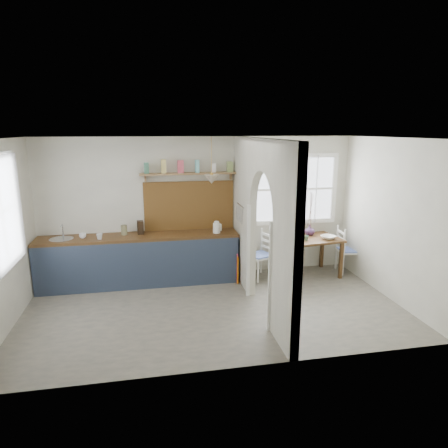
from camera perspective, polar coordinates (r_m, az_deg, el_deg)
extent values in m
cube|color=gray|center=(6.35, -1.34, -12.02)|extent=(5.80, 3.20, 0.01)
cube|color=beige|center=(5.73, -1.48, 12.16)|extent=(5.80, 3.20, 0.01)
cube|color=beige|center=(7.45, -3.44, 2.36)|extent=(5.80, 0.01, 2.60)
cube|color=beige|center=(4.40, 2.04, -5.49)|extent=(5.80, 0.01, 2.60)
cube|color=beige|center=(6.15, -29.12, -1.71)|extent=(0.01, 3.20, 2.60)
cube|color=beige|center=(6.98, 22.78, 0.57)|extent=(0.01, 3.20, 2.60)
cube|color=beige|center=(4.95, 8.94, -3.47)|extent=(0.12, 0.80, 2.60)
cube|color=beige|center=(7.00, 2.90, 1.64)|extent=(0.12, 1.20, 2.60)
cube|color=beige|center=(5.73, 5.85, 6.83)|extent=(0.12, 1.20, 1.05)
cube|color=brown|center=(7.20, -12.03, -1.79)|extent=(3.50, 0.60, 0.05)
cube|color=#313D4E|center=(7.06, -11.89, -5.91)|extent=(3.50, 0.03, 0.85)
cube|color=black|center=(7.37, -11.86, -5.06)|extent=(3.46, 0.45, 0.85)
cylinder|color=silver|center=(7.35, -22.22, -2.08)|extent=(0.40, 0.40, 0.02)
cube|color=brown|center=(7.40, -4.99, 2.64)|extent=(1.65, 0.03, 0.90)
cube|color=olive|center=(7.22, -5.02, 7.20)|extent=(1.75, 0.20, 0.03)
cube|color=#30654A|center=(7.18, -11.02, 7.81)|extent=(0.09, 0.09, 0.18)
cube|color=tan|center=(7.18, -8.62, 7.90)|extent=(0.09, 0.09, 0.18)
cube|color=#C03E4D|center=(7.20, -6.23, 7.99)|extent=(0.09, 0.09, 0.18)
cube|color=#5DA9AB|center=(7.23, -3.85, 8.06)|extent=(0.09, 0.09, 0.18)
cube|color=white|center=(7.27, -1.50, 8.11)|extent=(0.09, 0.09, 0.18)
cube|color=olive|center=(7.33, 0.83, 8.16)|extent=(0.09, 0.09, 0.18)
cone|color=beige|center=(6.94, -1.78, 6.41)|extent=(0.26, 0.26, 0.16)
cylinder|color=silver|center=(6.85, 2.38, 2.67)|extent=(0.02, 0.50, 0.02)
imported|color=silver|center=(7.09, -17.36, -1.73)|extent=(0.14, 0.14, 0.10)
imported|color=white|center=(7.26, -19.54, -1.58)|extent=(0.15, 0.15, 0.09)
cube|color=black|center=(7.27, -11.86, -0.47)|extent=(0.12, 0.16, 0.23)
cylinder|color=olive|center=(7.27, -14.08, -0.83)|extent=(0.14, 0.14, 0.17)
cube|color=#AB2647|center=(7.24, 1.90, -6.38)|extent=(0.02, 0.03, 0.55)
cube|color=#D96508|center=(7.21, 1.97, -6.68)|extent=(0.02, 0.03, 0.52)
imported|color=white|center=(7.66, 14.67, -1.85)|extent=(0.34, 0.34, 0.06)
imported|color=#517557|center=(7.46, 11.65, -1.99)|extent=(0.12, 0.12, 0.09)
cylinder|color=black|center=(7.49, 9.27, -2.10)|extent=(0.21, 0.21, 0.02)
imported|color=#402547|center=(7.83, 12.16, -0.86)|extent=(0.24, 0.24, 0.20)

